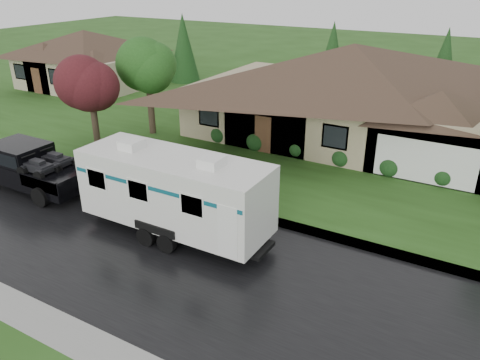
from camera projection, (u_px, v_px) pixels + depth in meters
The scene contains 11 objects.
ground at pixel (188, 230), 18.92m from camera, with size 140.00×140.00×0.00m, color #254A17.
road at pixel (157, 253), 17.34m from camera, with size 140.00×8.00×0.01m, color black.
curb at pixel (218, 206), 20.68m from camera, with size 140.00×0.50×0.15m, color gray.
lawn at pixel (321, 128), 30.77m from camera, with size 140.00×26.00×0.15m, color #254A17.
house_main at pixel (355, 82), 27.37m from camera, with size 19.44×10.80×6.90m.
house_far at pixel (87, 54), 40.08m from camera, with size 10.80×8.64×5.80m.
tree_left_green at pixel (148, 67), 28.00m from camera, with size 3.59×3.59×5.94m.
tree_red at pixel (90, 85), 26.00m from camera, with size 3.11×3.11×5.15m.
shrub_row at pixel (319, 152), 25.12m from camera, with size 13.60×1.00×1.00m.
pickup_truck at pixel (26, 165), 22.17m from camera, with size 6.50×2.47×2.17m.
travel_trailer at pixel (175, 190), 17.88m from camera, with size 8.02×2.82×3.60m.
Camera 1 is at (9.95, -13.23, 9.62)m, focal length 35.00 mm.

